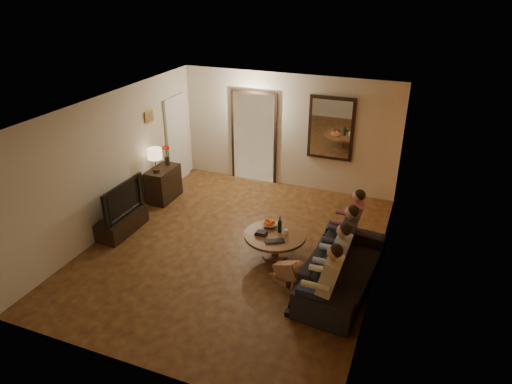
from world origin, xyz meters
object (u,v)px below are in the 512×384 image
at_px(tv_stand, 122,223).
at_px(bowl, 270,225).
at_px(table_lamp, 155,160).
at_px(laptop, 275,243).
at_px(sofa, 343,268).
at_px(wine_bottle, 280,224).
at_px(dresser, 164,184).
at_px(dog, 288,270).
at_px(person_d, 349,226).
at_px(person_a, 324,286).
at_px(tv, 119,199).
at_px(person_c, 342,243).
at_px(person_b, 334,263).
at_px(coffee_table, 275,245).

bearing_deg(tv_stand, bowl, 9.85).
distance_m(table_lamp, laptop, 3.42).
relative_size(sofa, wine_bottle, 7.30).
xyz_separation_m(wine_bottle, laptop, (0.05, -0.38, -0.14)).
height_order(dresser, tv_stand, dresser).
bearing_deg(laptop, dog, -79.27).
bearing_deg(person_d, tv_stand, -169.62).
relative_size(person_a, dog, 2.14).
height_order(dresser, table_lamp, table_lamp).
bearing_deg(tv, sofa, -91.75).
bearing_deg(dog, tv, -166.37).
bearing_deg(person_c, wine_bottle, 169.81).
bearing_deg(dog, bowl, 145.35).
relative_size(table_lamp, wine_bottle, 1.74).
height_order(person_c, person_d, same).
relative_size(sofa, laptop, 6.88).
bearing_deg(bowl, tv_stand, -170.15).
bearing_deg(person_b, dog, 179.49).
relative_size(tv_stand, sofa, 0.49).
xyz_separation_m(person_d, laptop, (-1.08, -0.78, -0.14)).
bearing_deg(laptop, table_lamp, 127.49).
bearing_deg(tv, person_c, -87.70).
bearing_deg(laptop, person_b, -51.16).
relative_size(person_c, laptop, 3.65).
distance_m(tv_stand, wine_bottle, 3.12).
distance_m(sofa, wine_bottle, 1.36).
distance_m(sofa, person_c, 0.42).
bearing_deg(bowl, table_lamp, 164.14).
bearing_deg(table_lamp, dresser, 90.00).
bearing_deg(table_lamp, sofa, -18.39).
bearing_deg(tv_stand, wine_bottle, 6.92).
relative_size(dresser, coffee_table, 0.76).
xyz_separation_m(tv, person_c, (4.20, 0.17, -0.10)).
bearing_deg(person_a, wine_bottle, 128.87).
height_order(table_lamp, tv_stand, table_lamp).
xyz_separation_m(table_lamp, sofa, (4.30, -1.43, -0.67)).
relative_size(dresser, laptop, 2.49).
bearing_deg(person_a, tv_stand, 166.20).
height_order(table_lamp, person_d, table_lamp).
bearing_deg(tv, table_lamp, 0.00).
relative_size(person_b, bowl, 4.63).
height_order(person_c, dog, person_c).
height_order(sofa, person_b, person_b).
bearing_deg(person_c, laptop, -170.72).
bearing_deg(dresser, person_b, -24.91).
bearing_deg(person_a, person_c, 90.00).
height_order(person_d, dog, person_d).
xyz_separation_m(tv, laptop, (3.12, -0.01, -0.24)).
xyz_separation_m(dresser, tv_stand, (0.00, -1.52, -0.18)).
relative_size(tv_stand, person_b, 0.92).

